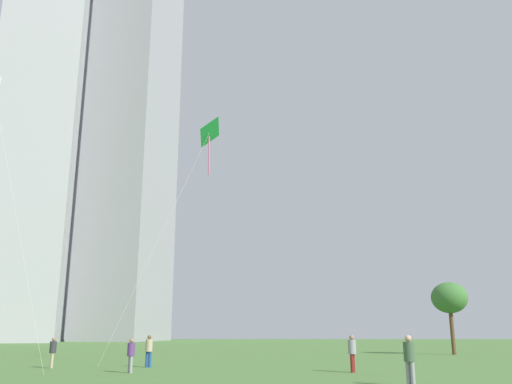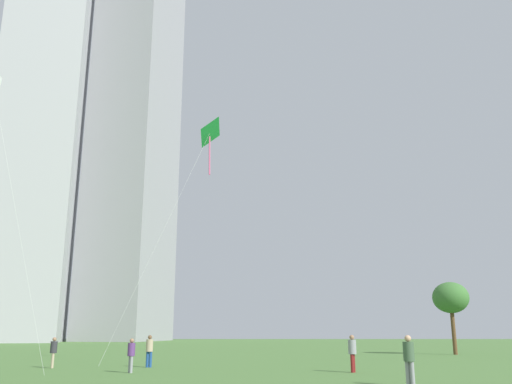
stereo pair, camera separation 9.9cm
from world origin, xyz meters
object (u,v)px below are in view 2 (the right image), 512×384
kite_flying_3 (209,137)px  distant_highrise_1 (42,115)px  distant_highrise_0 (137,126)px  person_standing_2 (352,351)px  person_standing_4 (409,357)px  person_standing_5 (149,349)px  park_tree_0 (451,298)px  person_standing_0 (131,353)px  person_standing_1 (54,350)px

kite_flying_3 → distant_highrise_1: (-41.49, 72.00, 31.61)m
kite_flying_3 → distant_highrise_0: (-24.78, 86.12, 34.73)m
person_standing_2 → distant_highrise_1: 103.25m
person_standing_4 → person_standing_5: (-11.38, 10.80, -0.03)m
kite_flying_3 → park_tree_0: (20.33, 14.17, -9.76)m
person_standing_2 → person_standing_0: bearing=121.4°
person_standing_0 → person_standing_2: size_ratio=0.91×
person_standing_5 → person_standing_0: bearing=93.7°
person_standing_5 → kite_flying_3: (2.79, 2.81, 13.53)m
kite_flying_3 → distant_highrise_0: size_ratio=0.16×
person_standing_1 → kite_flying_3: bearing=-87.5°
person_standing_0 → distant_highrise_1: 98.82m
distant_highrise_0 → distant_highrise_1: 22.09m
person_standing_2 → park_tree_0: 24.67m
person_standing_0 → person_standing_4: bearing=24.5°
person_standing_0 → distant_highrise_1: bearing=170.7°
person_standing_0 → distant_highrise_0: (-21.88, 93.05, 48.33)m
person_standing_5 → park_tree_0: (23.12, 16.98, 3.77)m
person_standing_1 → person_standing_5: bearing=-104.0°
person_standing_0 → park_tree_0: bearing=96.9°
park_tree_0 → person_standing_1: bearing=-148.0°
park_tree_0 → distant_highrise_0: size_ratio=0.06×
person_standing_0 → person_standing_5: person_standing_5 is taller
person_standing_5 → distant_highrise_0: (-21.99, 88.93, 48.26)m
person_standing_1 → kite_flying_3: 16.08m
person_standing_1 → park_tree_0: 33.47m
kite_flying_3 → person_standing_5: bearing=-134.8°
kite_flying_3 → person_standing_0: bearing=-112.7°
kite_flying_3 → distant_highrise_1: size_ratio=0.17×
person_standing_5 → park_tree_0: park_tree_0 is taller
kite_flying_3 → park_tree_0: kite_flying_3 is taller
person_standing_0 → person_standing_1: (-4.97, 3.48, 0.01)m
person_standing_2 → distant_highrise_0: bearing=49.6°
person_standing_0 → person_standing_1: person_standing_1 is taller
person_standing_0 → kite_flying_3: (2.90, 6.94, 13.61)m
person_standing_2 → distant_highrise_0: distant_highrise_0 is taller
person_standing_2 → distant_highrise_1: size_ratio=0.02×
person_standing_1 → distant_highrise_1: size_ratio=0.02×
person_standing_1 → person_standing_2: bearing=-123.0°
distant_highrise_1 → person_standing_4: bearing=-73.9°
person_standing_4 → person_standing_1: bearing=-164.2°
person_standing_5 → distant_highrise_1: 95.56m
person_standing_1 → distant_highrise_1: (-33.62, 75.46, 45.21)m
person_standing_0 → person_standing_4: person_standing_4 is taller
kite_flying_3 → park_tree_0: size_ratio=2.52×
person_standing_1 → person_standing_2: (15.63, -3.27, 0.08)m
person_standing_1 → person_standing_4: 19.33m
person_standing_0 → person_standing_1: bearing=-160.3°
person_standing_2 → person_standing_4: size_ratio=0.99×
person_standing_1 → person_standing_5: 5.11m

